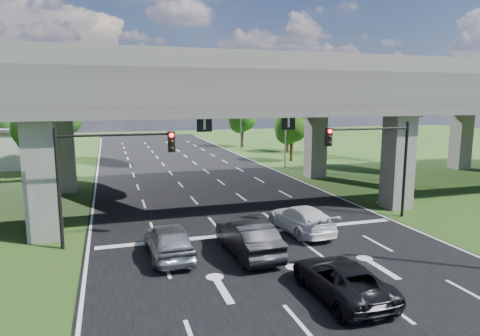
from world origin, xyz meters
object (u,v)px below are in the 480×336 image
car_silver (169,240)px  car_trailing (341,279)px  signal_right (376,152)px  streetlight_far (282,113)px  streetlight_beyond (238,109)px  signal_left (104,164)px  car_dark (248,238)px  car_white (301,219)px

car_silver → car_trailing: size_ratio=0.97×
signal_right → streetlight_far: (2.27, 20.06, 1.66)m
streetlight_beyond → signal_left: bearing=-116.4°
car_dark → car_white: car_dark is taller
car_silver → car_dark: car_dark is taller
streetlight_beyond → car_silver: streetlight_beyond is taller
signal_right → streetlight_far: size_ratio=0.60×
streetlight_beyond → car_white: bearing=-101.7°
streetlight_beyond → car_trailing: size_ratio=2.02×
signal_left → car_white: signal_left is taller
signal_left → streetlight_beyond: 40.30m
streetlight_beyond → car_silver: 41.90m
streetlight_beyond → car_silver: (-15.18, -38.73, -5.00)m
signal_left → streetlight_far: size_ratio=0.60×
signal_right → car_silver: signal_right is taller
signal_left → car_trailing: signal_left is taller
signal_left → car_dark: 7.98m
car_white → car_silver: bearing=7.1°
car_silver → car_white: car_silver is taller
streetlight_far → car_silver: (-15.18, -22.73, -5.00)m
car_dark → car_silver: bearing=-15.4°
car_white → signal_right: bearing=-174.4°
car_dark → signal_left: bearing=-31.2°
signal_right → streetlight_beyond: (2.27, 36.06, 1.66)m
signal_right → streetlight_far: streetlight_far is taller
streetlight_far → car_dark: size_ratio=1.96×
signal_left → car_white: size_ratio=1.18×
car_silver → car_trailing: 8.20m
car_dark → car_white: 4.63m
streetlight_beyond → car_dark: 41.52m
signal_left → car_trailing: bearing=-46.1°
car_dark → car_trailing: 5.52m
streetlight_far → car_silver: bearing=-123.7°
car_silver → car_dark: 3.71m
signal_left → streetlight_far: 26.95m
streetlight_far → car_trailing: streetlight_far is taller
signal_right → car_silver: (-12.91, -2.67, -3.34)m
signal_left → car_silver: 5.08m
car_dark → car_trailing: car_dark is taller
signal_right → signal_left: bearing=180.0°
signal_left → car_white: bearing=-5.7°
signal_right → car_white: 6.46m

